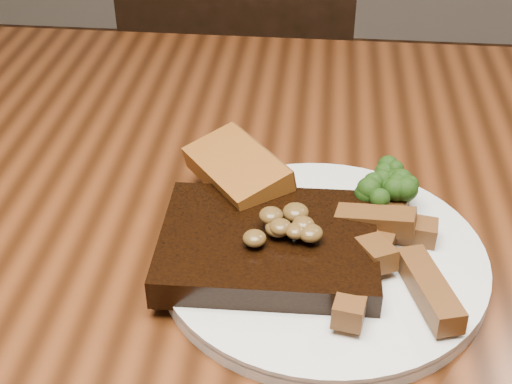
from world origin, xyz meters
TOP-DOWN VIEW (x-y plane):
  - dining_table at (0.00, 0.00)m, footprint 1.60×0.90m
  - chair_far at (-0.07, 0.66)m, footprint 0.39×0.39m
  - plate at (0.08, -0.06)m, footprint 0.29×0.29m
  - steak at (0.03, -0.06)m, footprint 0.19×0.15m
  - steak_bone at (0.03, -0.13)m, footprint 0.15×0.02m
  - mushroom_pile at (0.04, -0.06)m, footprint 0.06×0.06m
  - garlic_bread at (-0.01, 0.03)m, footprint 0.11×0.12m
  - potato_wedges at (0.14, -0.06)m, footprint 0.12×0.12m
  - broccoli_cluster at (0.13, 0.02)m, footprint 0.06×0.06m

SIDE VIEW (x-z plane):
  - chair_far at x=-0.07m, z-range 0.04..0.85m
  - dining_table at x=0.00m, z-range 0.28..1.03m
  - plate at x=0.08m, z-range 0.75..0.76m
  - steak_bone at x=0.03m, z-range 0.76..0.78m
  - garlic_bread at x=-0.01m, z-range 0.76..0.79m
  - potato_wedges at x=0.14m, z-range 0.76..0.79m
  - steak at x=0.03m, z-range 0.76..0.79m
  - broccoli_cluster at x=0.13m, z-range 0.76..0.80m
  - mushroom_pile at x=0.04m, z-range 0.79..0.82m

